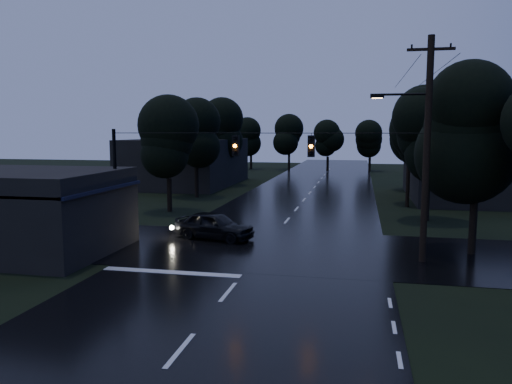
% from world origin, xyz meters
% --- Properties ---
extents(ground, '(160.00, 160.00, 0.00)m').
position_xyz_m(ground, '(0.00, 0.00, 0.00)').
color(ground, black).
rests_on(ground, ground).
extents(main_road, '(12.00, 120.00, 0.02)m').
position_xyz_m(main_road, '(0.00, 30.00, 0.00)').
color(main_road, black).
rests_on(main_road, ground).
extents(cross_street, '(60.00, 9.00, 0.02)m').
position_xyz_m(cross_street, '(0.00, 12.00, 0.00)').
color(cross_street, black).
rests_on(cross_street, ground).
extents(building_far_right, '(10.00, 14.00, 4.40)m').
position_xyz_m(building_far_right, '(14.00, 34.00, 2.20)').
color(building_far_right, black).
rests_on(building_far_right, ground).
extents(building_far_left, '(10.00, 16.00, 5.00)m').
position_xyz_m(building_far_left, '(-14.00, 40.00, 2.50)').
color(building_far_left, black).
rests_on(building_far_left, ground).
extents(utility_pole_main, '(3.50, 0.30, 10.00)m').
position_xyz_m(utility_pole_main, '(7.41, 11.00, 5.26)').
color(utility_pole_main, black).
rests_on(utility_pole_main, ground).
extents(utility_pole_far, '(2.00, 0.30, 7.50)m').
position_xyz_m(utility_pole_far, '(8.30, 28.00, 3.88)').
color(utility_pole_far, black).
rests_on(utility_pole_far, ground).
extents(anchor_pole_left, '(0.18, 0.18, 6.00)m').
position_xyz_m(anchor_pole_left, '(-7.50, 11.00, 3.00)').
color(anchor_pole_left, black).
rests_on(anchor_pole_left, ground).
extents(span_signals, '(15.00, 0.37, 1.12)m').
position_xyz_m(span_signals, '(0.56, 10.99, 5.24)').
color(span_signals, black).
rests_on(span_signals, ground).
extents(tree_corner_near, '(4.48, 4.48, 9.44)m').
position_xyz_m(tree_corner_near, '(10.00, 13.00, 5.99)').
color(tree_corner_near, black).
rests_on(tree_corner_near, ground).
extents(tree_left_a, '(3.92, 3.92, 8.26)m').
position_xyz_m(tree_left_a, '(-9.00, 22.00, 5.24)').
color(tree_left_a, black).
rests_on(tree_left_a, ground).
extents(tree_left_b, '(4.20, 4.20, 8.85)m').
position_xyz_m(tree_left_b, '(-9.60, 30.00, 5.62)').
color(tree_left_b, black).
rests_on(tree_left_b, ground).
extents(tree_left_c, '(4.48, 4.48, 9.44)m').
position_xyz_m(tree_left_c, '(-10.20, 40.00, 5.99)').
color(tree_left_c, black).
rests_on(tree_left_c, ground).
extents(tree_right_a, '(4.20, 4.20, 8.85)m').
position_xyz_m(tree_right_a, '(9.00, 22.00, 5.62)').
color(tree_right_a, black).
rests_on(tree_right_a, ground).
extents(tree_right_b, '(4.48, 4.48, 9.44)m').
position_xyz_m(tree_right_b, '(9.60, 30.00, 5.99)').
color(tree_right_b, black).
rests_on(tree_right_b, ground).
extents(tree_right_c, '(4.76, 4.76, 10.03)m').
position_xyz_m(tree_right_c, '(10.20, 40.00, 6.37)').
color(tree_right_c, black).
rests_on(tree_right_c, ground).
extents(car, '(4.73, 2.73, 1.51)m').
position_xyz_m(car, '(-3.12, 13.68, 0.76)').
color(car, black).
rests_on(car, ground).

